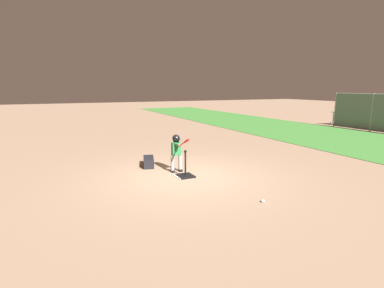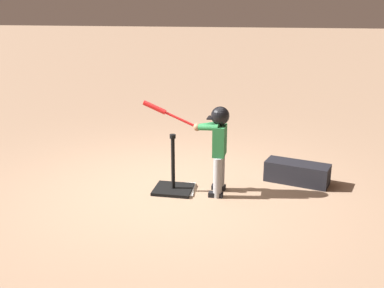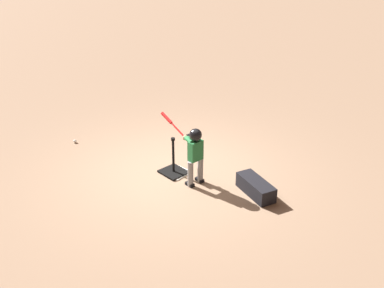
% 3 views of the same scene
% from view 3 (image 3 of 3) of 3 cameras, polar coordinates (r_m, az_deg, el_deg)
% --- Properties ---
extents(ground_plane, '(90.00, 90.00, 0.00)m').
position_cam_3_polar(ground_plane, '(8.87, -2.46, -3.51)').
color(ground_plane, '#93755B').
extents(home_plate, '(0.48, 0.48, 0.02)m').
position_cam_3_polar(home_plate, '(8.81, -1.94, -3.64)').
color(home_plate, white).
rests_on(home_plate, ground_plane).
extents(batting_tee, '(0.49, 0.44, 0.76)m').
position_cam_3_polar(batting_tee, '(8.78, -2.36, -3.17)').
color(batting_tee, black).
rests_on(batting_tee, ground_plane).
extents(batter_child, '(1.09, 0.35, 1.17)m').
position_cam_3_polar(batter_child, '(8.14, 0.26, -0.62)').
color(batter_child, gray).
rests_on(batter_child, ground_plane).
extents(baseball, '(0.07, 0.07, 0.07)m').
position_cam_3_polar(baseball, '(10.33, -14.65, 0.34)').
color(baseball, white).
rests_on(baseball, ground_plane).
extents(equipment_bag, '(0.90, 0.53, 0.28)m').
position_cam_3_polar(equipment_bag, '(8.17, 8.09, -5.46)').
color(equipment_bag, black).
rests_on(equipment_bag, ground_plane).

